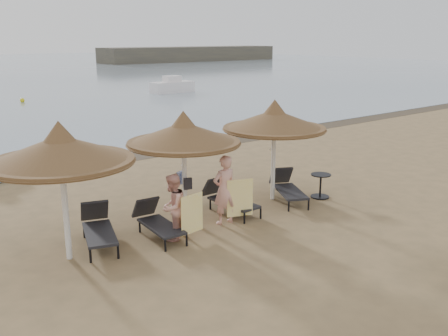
{
  "coord_description": "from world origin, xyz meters",
  "views": [
    {
      "loc": [
        -7.23,
        -9.53,
        5.02
      ],
      "look_at": [
        1.28,
        1.2,
        1.41
      ],
      "focal_mm": 40.0,
      "sensor_mm": 36.0,
      "label": 1
    }
  ],
  "objects_px": {
    "lounger_far_right": "(287,187)",
    "side_table": "(320,186)",
    "person_left": "(172,202)",
    "person_right": "(224,184)",
    "lounger_far_left": "(98,227)",
    "lounger_near_left": "(157,221)",
    "lounger_near_right": "(228,198)",
    "palapa_center": "(184,134)",
    "palapa_right": "(274,120)",
    "palapa_left": "(60,150)"
  },
  "relations": [
    {
      "from": "person_right",
      "to": "person_left",
      "type": "bearing_deg",
      "value": 6.08
    },
    {
      "from": "lounger_near_right",
      "to": "palapa_right",
      "type": "bearing_deg",
      "value": -0.91
    },
    {
      "from": "palapa_right",
      "to": "lounger_near_right",
      "type": "bearing_deg",
      "value": 179.89
    },
    {
      "from": "lounger_far_right",
      "to": "side_table",
      "type": "height_order",
      "value": "lounger_far_right"
    },
    {
      "from": "lounger_near_right",
      "to": "palapa_center",
      "type": "bearing_deg",
      "value": 172.48
    },
    {
      "from": "lounger_far_right",
      "to": "palapa_center",
      "type": "bearing_deg",
      "value": -160.45
    },
    {
      "from": "lounger_near_left",
      "to": "lounger_near_right",
      "type": "relative_size",
      "value": 0.98
    },
    {
      "from": "palapa_right",
      "to": "lounger_near_left",
      "type": "height_order",
      "value": "palapa_right"
    },
    {
      "from": "palapa_right",
      "to": "lounger_far_left",
      "type": "height_order",
      "value": "palapa_right"
    },
    {
      "from": "palapa_center",
      "to": "lounger_near_left",
      "type": "relative_size",
      "value": 1.56
    },
    {
      "from": "palapa_center",
      "to": "side_table",
      "type": "height_order",
      "value": "palapa_center"
    },
    {
      "from": "palapa_center",
      "to": "lounger_far_left",
      "type": "relative_size",
      "value": 1.42
    },
    {
      "from": "palapa_center",
      "to": "palapa_right",
      "type": "height_order",
      "value": "palapa_right"
    },
    {
      "from": "lounger_near_right",
      "to": "lounger_far_left",
      "type": "bearing_deg",
      "value": 176.61
    },
    {
      "from": "palapa_center",
      "to": "person_left",
      "type": "relative_size",
      "value": 1.57
    },
    {
      "from": "lounger_far_left",
      "to": "lounger_far_right",
      "type": "xyz_separation_m",
      "value": [
        6.19,
        -0.51,
        -0.01
      ]
    },
    {
      "from": "palapa_right",
      "to": "lounger_near_left",
      "type": "bearing_deg",
      "value": -176.13
    },
    {
      "from": "lounger_near_left",
      "to": "person_right",
      "type": "distance_m",
      "value": 2.09
    },
    {
      "from": "palapa_right",
      "to": "person_right",
      "type": "distance_m",
      "value": 3.0
    },
    {
      "from": "palapa_center",
      "to": "side_table",
      "type": "xyz_separation_m",
      "value": [
        4.56,
        -1.01,
        -2.11
      ]
    },
    {
      "from": "lounger_far_left",
      "to": "lounger_near_left",
      "type": "height_order",
      "value": "lounger_far_left"
    },
    {
      "from": "lounger_far_left",
      "to": "palapa_right",
      "type": "bearing_deg",
      "value": 16.43
    },
    {
      "from": "palapa_center",
      "to": "lounger_far_left",
      "type": "distance_m",
      "value": 3.32
    },
    {
      "from": "palapa_left",
      "to": "lounger_near_right",
      "type": "xyz_separation_m",
      "value": [
        4.96,
        0.26,
        -2.18
      ]
    },
    {
      "from": "lounger_near_left",
      "to": "lounger_near_right",
      "type": "bearing_deg",
      "value": 11.55
    },
    {
      "from": "palapa_left",
      "to": "person_left",
      "type": "distance_m",
      "value": 3.04
    },
    {
      "from": "side_table",
      "to": "person_right",
      "type": "bearing_deg",
      "value": 178.4
    },
    {
      "from": "lounger_near_right",
      "to": "person_right",
      "type": "relative_size",
      "value": 0.92
    },
    {
      "from": "lounger_far_left",
      "to": "lounger_near_left",
      "type": "bearing_deg",
      "value": -0.93
    },
    {
      "from": "palapa_right",
      "to": "person_left",
      "type": "height_order",
      "value": "palapa_right"
    },
    {
      "from": "palapa_right",
      "to": "lounger_far_right",
      "type": "xyz_separation_m",
      "value": [
        0.33,
        -0.32,
        -2.12
      ]
    },
    {
      "from": "lounger_far_right",
      "to": "side_table",
      "type": "bearing_deg",
      "value": -0.25
    },
    {
      "from": "palapa_right",
      "to": "person_right",
      "type": "xyz_separation_m",
      "value": [
        -2.54,
        -0.73,
        -1.41
      ]
    },
    {
      "from": "lounger_near_right",
      "to": "lounger_far_right",
      "type": "xyz_separation_m",
      "value": [
        2.17,
        -0.33,
        0.0
      ]
    },
    {
      "from": "palapa_right",
      "to": "person_left",
      "type": "distance_m",
      "value": 4.61
    },
    {
      "from": "person_left",
      "to": "person_right",
      "type": "height_order",
      "value": "person_right"
    },
    {
      "from": "person_left",
      "to": "lounger_near_right",
      "type": "bearing_deg",
      "value": 167.77
    },
    {
      "from": "palapa_center",
      "to": "lounger_far_right",
      "type": "bearing_deg",
      "value": -7.86
    },
    {
      "from": "palapa_center",
      "to": "lounger_far_left",
      "type": "xyz_separation_m",
      "value": [
        -2.61,
        0.02,
        -2.05
      ]
    },
    {
      "from": "palapa_right",
      "to": "person_left",
      "type": "relative_size",
      "value": 1.6
    },
    {
      "from": "lounger_near_left",
      "to": "palapa_left",
      "type": "bearing_deg",
      "value": -176.09
    },
    {
      "from": "palapa_center",
      "to": "person_left",
      "type": "distance_m",
      "value": 2.05
    },
    {
      "from": "lounger_near_left",
      "to": "lounger_near_right",
      "type": "xyz_separation_m",
      "value": [
        2.61,
        0.3,
        0.02
      ]
    },
    {
      "from": "lounger_near_right",
      "to": "person_left",
      "type": "xyz_separation_m",
      "value": [
        -2.43,
        -0.81,
        0.59
      ]
    },
    {
      "from": "person_left",
      "to": "palapa_right",
      "type": "bearing_deg",
      "value": 160.01
    },
    {
      "from": "palapa_left",
      "to": "palapa_right",
      "type": "bearing_deg",
      "value": 2.2
    },
    {
      "from": "lounger_far_left",
      "to": "palapa_left",
      "type": "bearing_deg",
      "value": -136.46
    },
    {
      "from": "palapa_right",
      "to": "side_table",
      "type": "height_order",
      "value": "palapa_right"
    },
    {
      "from": "palapa_center",
      "to": "person_right",
      "type": "bearing_deg",
      "value": -52.24
    },
    {
      "from": "lounger_far_left",
      "to": "side_table",
      "type": "bearing_deg",
      "value": 10.1
    }
  ]
}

